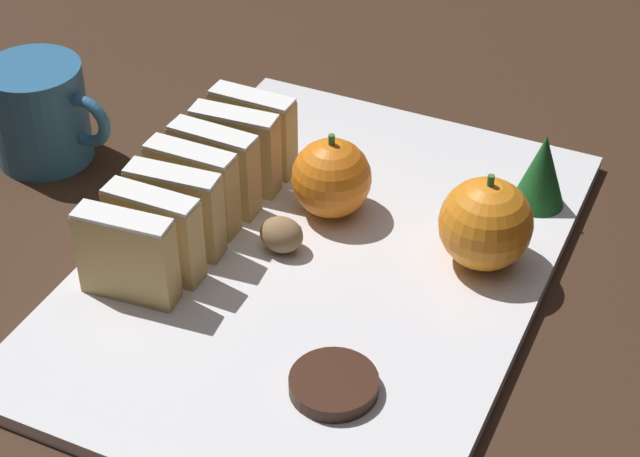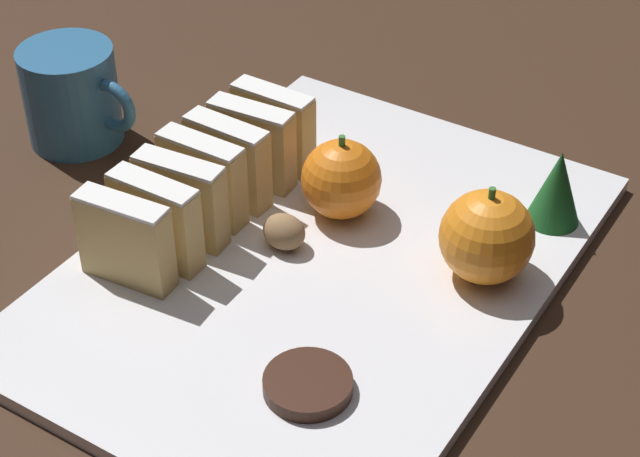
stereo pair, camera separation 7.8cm
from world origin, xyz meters
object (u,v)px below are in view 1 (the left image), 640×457
object	(u,v)px
orange_near	(331,178)
walnut	(279,238)
coffee_mug	(41,113)
orange_far	(486,224)
chocolate_cookie	(334,384)

from	to	relation	value
orange_near	walnut	xyz separation A→B (m)	(-0.01, -0.06, -0.02)
coffee_mug	orange_near	bearing A→B (deg)	3.69
orange_far	walnut	world-z (taller)	orange_far
orange_far	walnut	xyz separation A→B (m)	(-0.14, -0.05, -0.02)
orange_near	orange_far	xyz separation A→B (m)	(0.13, -0.01, 0.00)
walnut	chocolate_cookie	bearing A→B (deg)	-49.62
orange_near	walnut	size ratio (longest dim) A/B	2.10
coffee_mug	walnut	bearing A→B (deg)	-10.78
walnut	chocolate_cookie	size ratio (longest dim) A/B	0.57
orange_near	orange_far	size ratio (longest dim) A/B	0.92
orange_far	chocolate_cookie	bearing A→B (deg)	-105.47
orange_far	coffee_mug	world-z (taller)	orange_far
chocolate_cookie	coffee_mug	world-z (taller)	coffee_mug
orange_near	walnut	world-z (taller)	orange_near
walnut	chocolate_cookie	world-z (taller)	walnut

